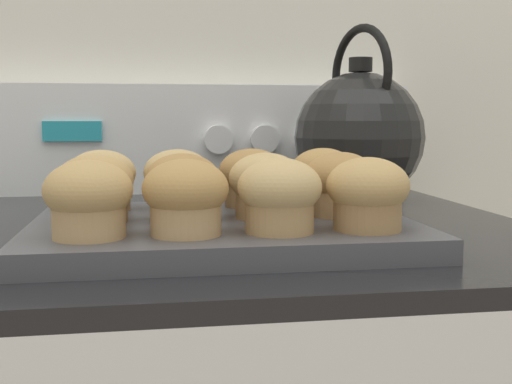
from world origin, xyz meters
The scene contains 16 objects.
wall_back centered at (0.00, 0.72, 1.20)m, with size 8.00×0.05×2.40m.
control_panel centered at (0.00, 0.67, 0.99)m, with size 0.76×0.07×0.18m.
muffin_pan centered at (0.02, 0.23, 0.91)m, with size 0.37×0.29×0.02m.
muffin_r0_c0 centered at (-0.10, 0.15, 0.95)m, with size 0.08×0.08×0.07m.
muffin_r0_c1 centered at (-0.02, 0.15, 0.95)m, with size 0.08×0.08×0.07m.
muffin_r0_c2 centered at (0.06, 0.15, 0.95)m, with size 0.08×0.08×0.07m.
muffin_r0_c3 centered at (0.14, 0.15, 0.95)m, with size 0.08×0.08×0.07m.
muffin_r1_c0 centered at (-0.10, 0.23, 0.95)m, with size 0.08×0.08×0.07m.
muffin_r1_c1 centered at (-0.02, 0.23, 0.95)m, with size 0.08×0.08×0.07m.
muffin_r1_c2 centered at (0.06, 0.23, 0.95)m, with size 0.08×0.08×0.07m.
muffin_r1_c3 centered at (0.14, 0.23, 0.95)m, with size 0.08×0.08×0.07m.
muffin_r2_c0 centered at (-0.10, 0.32, 0.95)m, with size 0.08×0.08×0.07m.
muffin_r2_c1 centered at (-0.02, 0.32, 0.95)m, with size 0.08×0.08×0.07m.
muffin_r2_c2 centered at (0.06, 0.32, 0.95)m, with size 0.08×0.08×0.07m.
muffin_r2_c3 centered at (0.15, 0.32, 0.95)m, with size 0.08×0.08×0.07m.
tea_kettle centered at (0.25, 0.50, 1.00)m, with size 0.19×0.23×0.26m.
Camera 1 is at (-0.05, -0.40, 1.02)m, focal length 45.00 mm.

